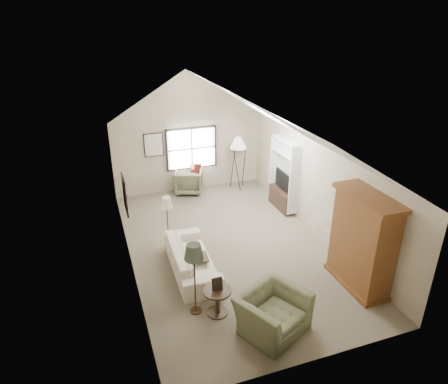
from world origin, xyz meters
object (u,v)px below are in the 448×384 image
object	(u,v)px
coffee_table	(191,265)
side_chair	(196,178)
armoire	(363,242)
side_table	(217,302)
sofa	(192,258)
armchair_near	(272,312)
armchair_far	(189,181)

from	to	relation	value
coffee_table	side_chair	world-z (taller)	side_chair
armoire	side_table	world-z (taller)	armoire
sofa	armchair_near	world-z (taller)	armchair_near
side_chair	armchair_far	bearing A→B (deg)	-165.06
armoire	coffee_table	distance (m)	3.88
side_table	armoire	bearing A→B (deg)	-1.96
armchair_far	side_table	world-z (taller)	armchair_far
sofa	coffee_table	xyz separation A→B (m)	(-0.04, -0.08, -0.14)
sofa	side_chair	bearing A→B (deg)	-15.34
sofa	armchair_far	size ratio (longest dim) A/B	2.61
coffee_table	sofa	bearing A→B (deg)	60.10
coffee_table	side_table	bearing A→B (deg)	-84.57
armoire	armchair_far	bearing A→B (deg)	110.48
armchair_near	armchair_far	size ratio (longest dim) A/B	1.38
sofa	armoire	bearing A→B (deg)	-115.27
sofa	coffee_table	bearing A→B (deg)	151.82
sofa	side_table	xyz separation A→B (m)	(0.10, -1.60, -0.05)
armchair_near	side_chair	world-z (taller)	side_chair
armchair_far	coffee_table	xyz separation A→B (m)	(-1.13, -4.47, -0.20)
sofa	side_table	world-z (taller)	sofa
armchair_near	armchair_far	bearing A→B (deg)	62.87
armoire	coffee_table	world-z (taller)	armoire
armoire	sofa	world-z (taller)	armoire
side_chair	sofa	bearing A→B (deg)	-92.13
armchair_near	side_table	world-z (taller)	armchair_near
coffee_table	side_table	size ratio (longest dim) A/B	1.38
armchair_near	side_table	size ratio (longest dim) A/B	2.11
sofa	coffee_table	distance (m)	0.16
sofa	armchair_near	size ratio (longest dim) A/B	1.89
coffee_table	armoire	bearing A→B (deg)	-25.63
armoire	armchair_far	size ratio (longest dim) A/B	2.46
armchair_far	side_chair	bearing A→B (deg)	-160.34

